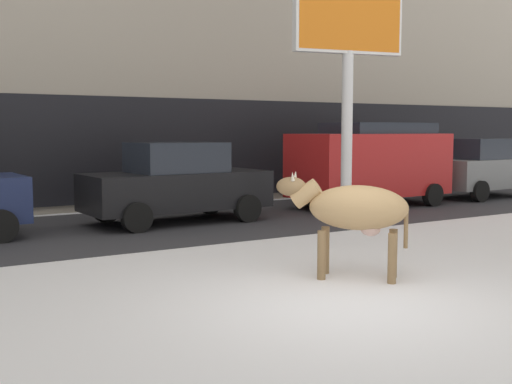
# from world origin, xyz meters

# --- Properties ---
(ground_plane) EXTENTS (120.00, 120.00, 0.00)m
(ground_plane) POSITION_xyz_m (0.00, 0.00, 0.00)
(ground_plane) COLOR white
(road_strip) EXTENTS (60.00, 5.60, 0.01)m
(road_strip) POSITION_xyz_m (0.00, 7.20, 0.00)
(road_strip) COLOR #333338
(road_strip) RESTS_ON ground
(cow_tan) EXTENTS (1.63, 1.64, 1.54)m
(cow_tan) POSITION_xyz_m (0.92, 1.02, 0.99)
(cow_tan) COLOR tan
(cow_tan) RESTS_ON ground
(billboard) EXTENTS (2.51, 0.66, 5.56)m
(billboard) POSITION_xyz_m (3.89, 4.78, 4.31)
(billboard) COLOR silver
(billboard) RESTS_ON ground
(car_black_sedan) EXTENTS (4.28, 2.13, 1.84)m
(car_black_sedan) POSITION_xyz_m (1.03, 7.37, 0.91)
(car_black_sedan) COLOR black
(car_black_sedan) RESTS_ON ground
(car_red_van) EXTENTS (4.68, 2.28, 2.32)m
(car_red_van) POSITION_xyz_m (6.88, 7.36, 1.24)
(car_red_van) COLOR red
(car_red_van) RESTS_ON ground
(car_grey_hatchback) EXTENTS (3.57, 2.05, 1.86)m
(car_grey_hatchback) POSITION_xyz_m (11.42, 7.38, 0.93)
(car_grey_hatchback) COLOR slate
(car_grey_hatchback) RESTS_ON ground
(pedestrian_near_billboard) EXTENTS (0.36, 0.24, 1.73)m
(pedestrian_near_billboard) POSITION_xyz_m (2.55, 10.53, 0.88)
(pedestrian_near_billboard) COLOR #282833
(pedestrian_near_billboard) RESTS_ON ground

